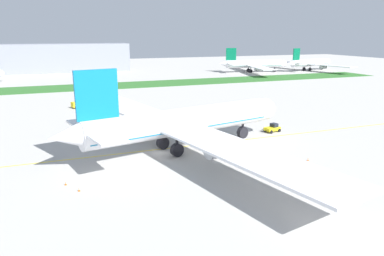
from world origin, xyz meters
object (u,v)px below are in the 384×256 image
object	(u,v)px
traffic_cone_near_nose	(66,183)
service_truck_baggage_loader	(81,103)
traffic_cone_starboard_wing	(79,190)
pushback_tug	(273,128)
parked_airliner_far_centre	(253,64)
parked_airliner_far_right	(309,63)
airliner_foreground	(181,122)
traffic_cone_port_wing	(308,159)
ground_crew_wingwalker_port	(229,141)

from	to	relation	value
traffic_cone_near_nose	service_truck_baggage_loader	bearing A→B (deg)	83.42
traffic_cone_starboard_wing	pushback_tug	bearing A→B (deg)	22.50
traffic_cone_near_nose	pushback_tug	bearing A→B (deg)	18.43
parked_airliner_far_centre	parked_airliner_far_right	distance (m)	41.55
traffic_cone_starboard_wing	service_truck_baggage_loader	bearing A→B (deg)	85.23
pushback_tug	parked_airliner_far_centre	size ratio (longest dim) A/B	0.08
traffic_cone_near_nose	parked_airliner_far_right	distance (m)	218.67
airliner_foreground	service_truck_baggage_loader	world-z (taller)	airliner_foreground
airliner_foreground	traffic_cone_port_wing	size ratio (longest dim) A/B	146.32
pushback_tug	ground_crew_wingwalker_port	world-z (taller)	pushback_tug
pushback_tug	parked_airliner_far_right	world-z (taller)	parked_airliner_far_right
traffic_cone_port_wing	service_truck_baggage_loader	xyz separation A→B (m)	(-37.50, 71.79, 1.23)
airliner_foreground	service_truck_baggage_loader	size ratio (longest dim) A/B	13.10
traffic_cone_starboard_wing	parked_airliner_far_right	size ratio (longest dim) A/B	0.01
pushback_tug	airliner_foreground	bearing A→B (deg)	-167.26
traffic_cone_port_wing	parked_airliner_far_centre	size ratio (longest dim) A/B	0.01
service_truck_baggage_loader	ground_crew_wingwalker_port	bearing A→B (deg)	-64.36
traffic_cone_near_nose	parked_airliner_far_right	xyz separation A→B (m)	(163.13, 145.53, 4.86)
service_truck_baggage_loader	pushback_tug	bearing A→B (deg)	-49.40
traffic_cone_starboard_wing	ground_crew_wingwalker_port	bearing A→B (deg)	22.28
traffic_cone_near_nose	traffic_cone_starboard_wing	bearing A→B (deg)	-60.71
ground_crew_wingwalker_port	traffic_cone_port_wing	distance (m)	17.91
parked_airliner_far_centre	traffic_cone_starboard_wing	bearing A→B (deg)	-128.13
ground_crew_wingwalker_port	pushback_tug	bearing A→B (deg)	22.94
airliner_foreground	traffic_cone_starboard_wing	world-z (taller)	airliner_foreground
pushback_tug	traffic_cone_starboard_wing	distance (m)	53.10
airliner_foreground	parked_airliner_far_right	world-z (taller)	airliner_foreground
service_truck_baggage_loader	traffic_cone_starboard_wing	bearing A→B (deg)	-94.77
parked_airliner_far_centre	parked_airliner_far_right	bearing A→B (deg)	-5.35
service_truck_baggage_loader	parked_airliner_far_right	bearing A→B (deg)	26.72
traffic_cone_near_nose	parked_airliner_far_right	size ratio (longest dim) A/B	0.01
service_truck_baggage_loader	parked_airliner_far_right	world-z (taller)	parked_airliner_far_right
pushback_tug	traffic_cone_near_nose	xyz separation A→B (m)	(-50.94, -16.97, -0.70)
traffic_cone_port_wing	traffic_cone_near_nose	bearing A→B (deg)	174.36
ground_crew_wingwalker_port	parked_airliner_far_right	world-z (taller)	parked_airliner_far_right
pushback_tug	traffic_cone_near_nose	distance (m)	53.69
pushback_tug	parked_airliner_far_right	size ratio (longest dim) A/B	0.09
traffic_cone_near_nose	parked_airliner_far_centre	bearing A→B (deg)	50.82
airliner_foreground	parked_airliner_far_centre	xyz separation A→B (m)	(97.77, 138.53, -0.90)
traffic_cone_port_wing	parked_airliner_far_right	world-z (taller)	parked_airliner_far_right
traffic_cone_starboard_wing	parked_airliner_far_centre	distance (m)	194.24
ground_crew_wingwalker_port	parked_airliner_far_right	xyz separation A→B (m)	(127.98, 135.24, 4.09)
pushback_tug	service_truck_baggage_loader	world-z (taller)	service_truck_baggage_loader
traffic_cone_port_wing	traffic_cone_starboard_wing	xyz separation A→B (m)	(-43.39, 1.12, 0.00)
pushback_tug	parked_airliner_far_right	bearing A→B (deg)	48.89
traffic_cone_starboard_wing	traffic_cone_near_nose	bearing A→B (deg)	119.29
traffic_cone_port_wing	service_truck_baggage_loader	bearing A→B (deg)	117.58
ground_crew_wingwalker_port	parked_airliner_far_right	distance (m)	186.24
traffic_cone_starboard_wing	traffic_cone_port_wing	bearing A→B (deg)	-1.48
airliner_foreground	traffic_cone_starboard_wing	distance (m)	26.95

